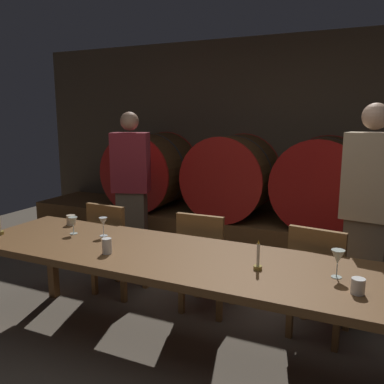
{
  "coord_description": "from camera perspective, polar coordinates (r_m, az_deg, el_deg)",
  "views": [
    {
      "loc": [
        1.03,
        -1.98,
        1.66
      ],
      "look_at": [
        -0.27,
        0.83,
        1.07
      ],
      "focal_mm": 37.77,
      "sensor_mm": 36.0,
      "label": 1
    }
  ],
  "objects": [
    {
      "name": "back_wall",
      "position": [
        5.14,
        13.33,
        6.45
      ],
      "size": [
        7.13,
        0.24,
        2.58
      ],
      "primitive_type": "cube",
      "color": "brown",
      "rests_on": "ground"
    },
    {
      "name": "wine_glass_center",
      "position": [
        3.15,
        -12.43,
        -4.23
      ],
      "size": [
        0.06,
        0.06,
        0.15
      ],
      "color": "white",
      "rests_on": "dining_table"
    },
    {
      "name": "chair_center",
      "position": [
        3.41,
        1.8,
        -9.24
      ],
      "size": [
        0.41,
        0.41,
        0.88
      ],
      "rotation": [
        0.0,
        0.0,
        3.16
      ],
      "color": "brown",
      "rests_on": "ground"
    },
    {
      "name": "wine_glass_left",
      "position": [
        3.27,
        -16.44,
        -4.06
      ],
      "size": [
        0.07,
        0.07,
        0.13
      ],
      "color": "silver",
      "rests_on": "dining_table"
    },
    {
      "name": "barrel_shelf",
      "position": [
        4.8,
        11.43,
        -6.6
      ],
      "size": [
        6.42,
        0.9,
        0.47
      ],
      "primitive_type": "cube",
      "color": "brown",
      "rests_on": "ground"
    },
    {
      "name": "chair_right",
      "position": [
        3.17,
        17.45,
        -11.39
      ],
      "size": [
        0.45,
        0.45,
        0.88
      ],
      "rotation": [
        0.0,
        0.0,
        3.0
      ],
      "color": "brown",
      "rests_on": "ground"
    },
    {
      "name": "wine_barrel_center_right",
      "position": [
        4.56,
        17.95,
        1.34
      ],
      "size": [
        0.96,
        0.88,
        0.96
      ],
      "color": "#513319",
      "rests_on": "barrel_shelf"
    },
    {
      "name": "cup_right",
      "position": [
        2.31,
        22.39,
        -12.19
      ],
      "size": [
        0.07,
        0.07,
        0.08
      ],
      "primitive_type": "cylinder",
      "color": "white",
      "rests_on": "dining_table"
    },
    {
      "name": "dining_table",
      "position": [
        2.76,
        -3.27,
        -9.82
      ],
      "size": [
        2.98,
        0.85,
        0.75
      ],
      "color": "brown",
      "rests_on": "ground"
    },
    {
      "name": "candle_left",
      "position": [
        3.47,
        -25.47,
        -4.72
      ],
      "size": [
        0.05,
        0.05,
        0.17
      ],
      "color": "olive",
      "rests_on": "dining_table"
    },
    {
      "name": "wine_glass_right",
      "position": [
        2.46,
        19.88,
        -8.7
      ],
      "size": [
        0.08,
        0.08,
        0.16
      ],
      "color": "silver",
      "rests_on": "dining_table"
    },
    {
      "name": "wine_barrel_far_left",
      "position": [
        5.25,
        -5.76,
        3.02
      ],
      "size": [
        0.96,
        0.88,
        0.96
      ],
      "color": "#513319",
      "rests_on": "barrel_shelf"
    },
    {
      "name": "chair_left",
      "position": [
        3.81,
        -10.94,
        -7.25
      ],
      "size": [
        0.42,
        0.42,
        0.88
      ],
      "rotation": [
        0.0,
        0.0,
        3.09
      ],
      "color": "brown",
      "rests_on": "ground"
    },
    {
      "name": "wine_barrel_center_left",
      "position": [
        4.78,
        5.73,
        2.25
      ],
      "size": [
        0.96,
        0.88,
        0.96
      ],
      "color": "brown",
      "rests_on": "barrel_shelf"
    },
    {
      "name": "guest_right",
      "position": [
        3.39,
        23.52,
        -3.12
      ],
      "size": [
        0.41,
        0.29,
        1.75
      ],
      "rotation": [
        0.0,
        0.0,
        2.99
      ],
      "color": "brown",
      "rests_on": "ground"
    },
    {
      "name": "guest_left",
      "position": [
        4.33,
        -8.54,
        0.14
      ],
      "size": [
        0.44,
        0.36,
        1.69
      ],
      "rotation": [
        0.0,
        0.0,
        3.49
      ],
      "color": "brown",
      "rests_on": "ground"
    },
    {
      "name": "candle_right",
      "position": [
        2.48,
        9.3,
        -9.71
      ],
      "size": [
        0.05,
        0.05,
        0.19
      ],
      "color": "olive",
      "rests_on": "dining_table"
    },
    {
      "name": "cup_center",
      "position": [
        2.78,
        -11.93,
        -7.46
      ],
      "size": [
        0.06,
        0.06,
        0.1
      ],
      "primitive_type": "cylinder",
      "color": "white",
      "rests_on": "dining_table"
    },
    {
      "name": "cup_left",
      "position": [
        3.56,
        -16.71,
        -3.8
      ],
      "size": [
        0.07,
        0.07,
        0.08
      ],
      "primitive_type": "cylinder",
      "color": "beige",
      "rests_on": "dining_table"
    }
  ]
}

